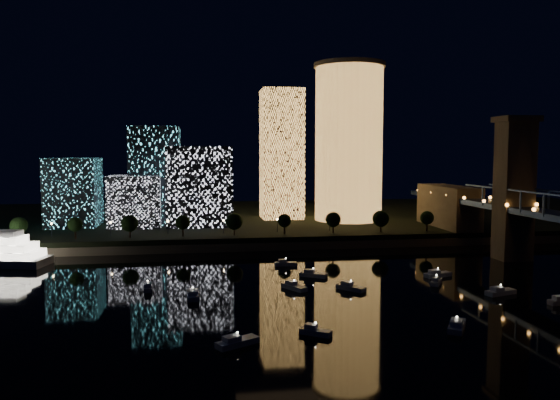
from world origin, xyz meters
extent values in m
plane|color=black|center=(0.00, 0.00, 0.00)|extent=(520.00, 520.00, 0.00)
cube|color=black|center=(0.00, 160.00, 2.50)|extent=(420.00, 160.00, 5.00)
cube|color=#6B5E4C|center=(0.00, 82.00, 1.50)|extent=(420.00, 6.00, 3.00)
cylinder|color=#FFB051|center=(27.80, 129.34, 41.33)|extent=(32.00, 32.00, 72.66)
cylinder|color=#6B5E4C|center=(27.80, 129.34, 78.66)|extent=(34.00, 34.00, 2.00)
cube|color=#FFB051|center=(-2.70, 142.70, 36.75)|extent=(19.96, 19.96, 63.51)
cube|color=white|center=(-43.31, 121.94, 22.66)|extent=(28.69, 24.28, 35.31)
cube|color=#5DEBFF|center=(-63.03, 132.10, 27.09)|extent=(22.09, 28.72, 44.19)
cube|color=white|center=(-71.31, 121.31, 16.23)|extent=(22.46, 20.42, 22.46)
cube|color=#5DEBFF|center=(-98.64, 127.76, 20.07)|extent=(21.53, 23.68, 30.14)
cube|color=#6B5E4C|center=(65.00, 50.00, 24.00)|extent=(11.00, 9.00, 48.00)
cube|color=#6B5E4C|center=(65.00, 50.00, 49.00)|extent=(13.00, 11.00, 2.00)
cube|color=#6B5E4C|center=(65.00, 100.00, 11.50)|extent=(12.00, 40.00, 23.00)
cube|color=navy|center=(60.00, 36.00, 21.50)|extent=(0.50, 0.50, 7.00)
cube|color=navy|center=(60.00, 60.00, 21.50)|extent=(0.50, 0.50, 7.00)
sphere|color=#FF9638|center=(59.50, 45.00, 19.80)|extent=(1.20, 1.20, 1.20)
sphere|color=#FF9638|center=(59.50, 90.00, 19.80)|extent=(1.20, 1.20, 1.20)
cube|color=silver|center=(-107.15, 65.43, 10.74)|extent=(9.97, 8.30, 1.97)
cube|color=silver|center=(-57.96, 24.93, 0.60)|extent=(2.87, 7.06, 1.20)
cube|color=silver|center=(-57.86, 23.91, 1.70)|extent=(2.02, 2.57, 1.00)
sphere|color=white|center=(-57.96, 24.93, 2.60)|extent=(0.36, 0.36, 0.36)
cube|color=silver|center=(-20.52, -18.11, 0.60)|extent=(6.65, 5.54, 1.20)
cube|color=silver|center=(-21.33, -17.54, 1.70)|extent=(2.89, 2.74, 1.00)
sphere|color=white|center=(-20.52, -18.11, 2.60)|extent=(0.36, 0.36, 0.36)
cube|color=silver|center=(-45.73, 15.47, 0.60)|extent=(3.39, 9.69, 1.20)
cube|color=silver|center=(-45.68, 14.03, 1.70)|extent=(2.61, 3.44, 1.00)
sphere|color=white|center=(-45.73, 15.47, 2.60)|extent=(0.36, 0.36, 0.36)
cube|color=silver|center=(-36.87, -21.86, 0.60)|extent=(9.01, 6.81, 1.20)
cube|color=silver|center=(-38.01, -22.52, 1.70)|extent=(3.80, 3.51, 1.00)
sphere|color=white|center=(-36.87, -21.86, 2.60)|extent=(0.36, 0.36, 0.36)
cube|color=silver|center=(10.04, -18.82, 0.60)|extent=(7.31, 9.32, 1.20)
cube|color=silver|center=(9.32, -19.98, 1.70)|extent=(3.71, 3.97, 1.00)
sphere|color=white|center=(10.04, -18.82, 2.60)|extent=(0.36, 0.36, 0.36)
cube|color=silver|center=(-9.85, 33.72, 0.60)|extent=(8.46, 6.51, 1.20)
cube|color=silver|center=(-10.91, 34.36, 1.70)|extent=(3.59, 3.33, 1.00)
sphere|color=white|center=(-9.85, 33.72, 2.60)|extent=(0.36, 0.36, 0.36)
cube|color=silver|center=(23.04, 19.64, 0.60)|extent=(5.92, 7.27, 1.20)
cube|color=silver|center=(22.44, 18.74, 1.70)|extent=(2.96, 3.14, 1.00)
sphere|color=white|center=(23.04, 19.64, 2.60)|extent=(0.36, 0.36, 0.36)
cube|color=silver|center=(34.89, 6.10, 0.60)|extent=(9.19, 5.24, 1.20)
cube|color=silver|center=(33.63, 5.72, 1.70)|extent=(3.60, 3.07, 1.00)
sphere|color=white|center=(34.89, 6.10, 2.60)|extent=(0.36, 0.36, 0.36)
cube|color=silver|center=(27.53, 28.34, 0.60)|extent=(9.19, 5.10, 1.20)
cube|color=silver|center=(26.27, 27.98, 1.70)|extent=(3.57, 3.03, 1.00)
sphere|color=white|center=(27.53, 28.34, 2.60)|extent=(0.36, 0.36, 0.36)
cube|color=silver|center=(43.64, -4.97, 1.70)|extent=(2.51, 1.95, 1.00)
cube|color=silver|center=(-15.46, 51.10, 0.60)|extent=(7.44, 2.49, 1.20)
cube|color=silver|center=(-16.57, 51.12, 1.70)|extent=(2.62, 1.97, 1.00)
sphere|color=white|center=(-15.46, 51.10, 2.60)|extent=(0.36, 0.36, 0.36)
cube|color=silver|center=(-3.05, 16.58, 0.60)|extent=(7.45, 8.05, 1.20)
cube|color=silver|center=(-3.86, 17.53, 1.70)|extent=(3.54, 3.62, 1.00)
sphere|color=white|center=(-3.05, 16.58, 2.60)|extent=(0.36, 0.36, 0.36)
cube|color=silver|center=(-18.25, 19.58, 0.60)|extent=(6.48, 8.43, 1.20)
cube|color=silver|center=(-18.88, 20.64, 1.70)|extent=(3.32, 3.57, 1.00)
sphere|color=white|center=(-18.25, 19.58, 2.60)|extent=(0.36, 0.36, 0.36)
cylinder|color=black|center=(-110.00, 88.00, 7.00)|extent=(0.70, 0.70, 4.00)
sphere|color=black|center=(-110.00, 88.00, 10.50)|extent=(6.35, 6.35, 6.35)
cylinder|color=black|center=(-90.00, 88.00, 7.00)|extent=(0.70, 0.70, 4.00)
sphere|color=black|center=(-90.00, 88.00, 10.50)|extent=(5.57, 5.57, 5.57)
cylinder|color=black|center=(-70.00, 88.00, 7.00)|extent=(0.70, 0.70, 4.00)
sphere|color=black|center=(-70.00, 88.00, 10.50)|extent=(6.50, 6.50, 6.50)
cylinder|color=black|center=(-50.00, 88.00, 7.00)|extent=(0.70, 0.70, 4.00)
sphere|color=black|center=(-50.00, 88.00, 10.50)|extent=(5.63, 5.63, 5.63)
cylinder|color=black|center=(-30.00, 88.00, 7.00)|extent=(0.70, 0.70, 4.00)
sphere|color=black|center=(-30.00, 88.00, 10.50)|extent=(6.70, 6.70, 6.70)
cylinder|color=black|center=(-10.00, 88.00, 7.00)|extent=(0.70, 0.70, 4.00)
sphere|color=black|center=(-10.00, 88.00, 10.50)|extent=(5.43, 5.43, 5.43)
cylinder|color=black|center=(10.00, 88.00, 7.00)|extent=(0.70, 0.70, 4.00)
sphere|color=black|center=(10.00, 88.00, 10.50)|extent=(6.16, 6.16, 6.16)
cylinder|color=black|center=(30.00, 88.00, 7.00)|extent=(0.70, 0.70, 4.00)
sphere|color=black|center=(30.00, 88.00, 10.50)|extent=(6.82, 6.82, 6.82)
cylinder|color=black|center=(50.00, 88.00, 7.00)|extent=(0.70, 0.70, 4.00)
sphere|color=black|center=(50.00, 88.00, 10.50)|extent=(5.64, 5.64, 5.64)
cylinder|color=black|center=(-100.00, 94.00, 7.50)|extent=(0.24, 0.24, 5.00)
sphere|color=#FFCC7F|center=(-100.00, 94.00, 10.30)|extent=(0.70, 0.70, 0.70)
cylinder|color=black|center=(-78.00, 94.00, 7.50)|extent=(0.24, 0.24, 5.00)
sphere|color=#FFCC7F|center=(-78.00, 94.00, 10.30)|extent=(0.70, 0.70, 0.70)
cylinder|color=black|center=(-56.00, 94.00, 7.50)|extent=(0.24, 0.24, 5.00)
sphere|color=#FFCC7F|center=(-56.00, 94.00, 10.30)|extent=(0.70, 0.70, 0.70)
cylinder|color=black|center=(-34.00, 94.00, 7.50)|extent=(0.24, 0.24, 5.00)
sphere|color=#FFCC7F|center=(-34.00, 94.00, 10.30)|extent=(0.70, 0.70, 0.70)
cylinder|color=black|center=(-12.00, 94.00, 7.50)|extent=(0.24, 0.24, 5.00)
sphere|color=#FFCC7F|center=(-12.00, 94.00, 10.30)|extent=(0.70, 0.70, 0.70)
cylinder|color=black|center=(10.00, 94.00, 7.50)|extent=(0.24, 0.24, 5.00)
sphere|color=#FFCC7F|center=(10.00, 94.00, 10.30)|extent=(0.70, 0.70, 0.70)
cylinder|color=black|center=(32.00, 94.00, 7.50)|extent=(0.24, 0.24, 5.00)
sphere|color=#FFCC7F|center=(32.00, 94.00, 10.30)|extent=(0.70, 0.70, 0.70)
camera|label=1|loc=(-44.18, -125.13, 37.38)|focal=35.00mm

